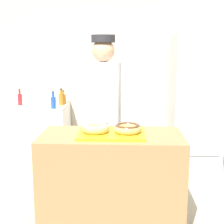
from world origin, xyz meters
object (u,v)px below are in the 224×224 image
donut_light_glaze (95,128)px  bottle_red (20,99)px  bottle_amber (61,99)px  bottle_blue (53,102)px  donut_chocolate_glaze (128,128)px  bottle_orange (63,99)px  serving_tray (112,133)px  beverage_fridge (197,101)px  chest_freezer (33,133)px  brownie_back_right (122,126)px  baker_person (104,115)px  brownie_back_left (102,126)px

donut_light_glaze → bottle_red: size_ratio=1.04×
bottle_amber → bottle_blue: 0.28m
donut_chocolate_glaze → bottle_orange: 2.16m
donut_chocolate_glaze → bottle_blue: size_ratio=1.03×
donut_light_glaze → bottle_blue: bottle_blue is taller
serving_tray → beverage_fridge: beverage_fridge is taller
chest_freezer → bottle_red: 0.54m
brownie_back_right → chest_freezer: 2.15m
bottle_orange → baker_person: bearing=-62.2°
brownie_back_left → bottle_red: 2.10m
brownie_back_left → bottle_orange: bottle_orange is taller
donut_light_glaze → brownie_back_right: 0.28m
brownie_back_right → chest_freezer: (-1.32, 1.62, -0.53)m
bottle_red → brownie_back_right: bearing=-47.4°
serving_tray → donut_chocolate_glaze: donut_chocolate_glaze is taller
chest_freezer → bottle_blue: size_ratio=4.27×
bottle_blue → chest_freezer: bearing=147.7°
serving_tray → beverage_fridge: size_ratio=0.31×
chest_freezer → bottle_orange: bearing=21.3°
serving_tray → donut_chocolate_glaze: bearing=-5.1°
bottle_amber → serving_tray: bearing=-65.9°
beverage_fridge → bottle_amber: (-1.93, 0.05, 0.01)m
brownie_back_left → beverage_fridge: 2.02m
serving_tray → bottle_blue: bearing=119.4°
donut_chocolate_glaze → bottle_orange: size_ratio=1.23×
serving_tray → brownie_back_right: brownie_back_right is taller
beverage_fridge → bottle_blue: beverage_fridge is taller
donut_chocolate_glaze → bottle_amber: bearing=117.5°
brownie_back_left → bottle_blue: bottle_blue is taller
brownie_back_right → bottle_orange: bottle_orange is taller
donut_light_glaze → brownie_back_right: bearing=35.4°
donut_chocolate_glaze → brownie_back_left: (-0.23, 0.16, -0.02)m
donut_chocolate_glaze → beverage_fridge: bearing=60.9°
baker_person → bottle_blue: size_ratio=7.55×
beverage_fridge → bottle_red: 2.53m
baker_person → bottle_orange: bearing=117.8°
bottle_blue → bottle_red: bearing=155.6°
bottle_red → donut_chocolate_glaze: bearing=-49.2°
donut_light_glaze → bottle_orange: bottle_orange is taller
donut_light_glaze → donut_chocolate_glaze: (0.28, 0.00, 0.00)m
serving_tray → donut_light_glaze: (-0.14, -0.01, 0.05)m
serving_tray → beverage_fridge: (1.12, 1.76, -0.00)m
donut_chocolate_glaze → bottle_amber: size_ratio=1.01×
beverage_fridge → bottle_amber: bearing=178.5°
baker_person → bottle_amber: bearing=120.3°
bottle_red → bottle_orange: 0.62m
serving_tray → bottle_blue: 1.76m
brownie_back_left → bottle_blue: bearing=119.2°
brownie_back_right → bottle_red: size_ratio=0.40×
serving_tray → bottle_red: (-1.41, 1.78, 0.01)m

